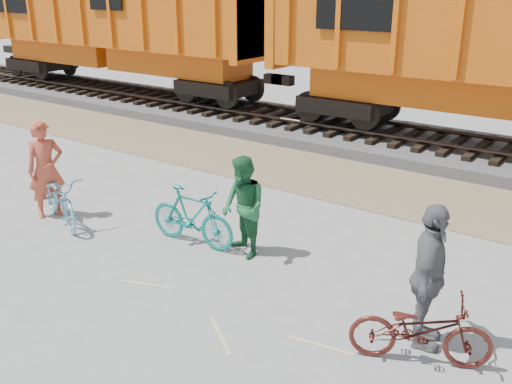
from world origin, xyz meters
TOP-DOWN VIEW (x-y plane):
  - ground at (0.00, 0.00)m, footprint 120.00×120.00m
  - gravel_strip at (0.00, 5.50)m, footprint 120.00×3.00m
  - ballast_bed at (0.00, 9.00)m, footprint 120.00×4.00m
  - track at (0.00, 9.00)m, footprint 120.00×2.60m
  - hopper_car_left at (-12.58, 9.00)m, footprint 14.00×3.13m
  - bicycle_blue at (-4.15, -0.03)m, footprint 2.01×1.29m
  - bicycle_teal at (-1.42, 0.74)m, footprint 1.80×0.62m
  - bicycle_maroon at (3.12, -0.17)m, footprint 1.82×1.25m
  - person_solo at (-4.65, 0.07)m, footprint 0.72×0.84m
  - person_man at (-0.42, 0.94)m, footprint 1.05×0.97m
  - person_woman at (3.02, 0.23)m, footprint 0.73×1.22m

SIDE VIEW (x-z plane):
  - ground at x=0.00m, z-range 0.00..0.00m
  - gravel_strip at x=0.00m, z-range 0.00..0.02m
  - ballast_bed at x=0.00m, z-range 0.00..0.30m
  - bicycle_maroon at x=3.12m, z-range 0.00..0.90m
  - track at x=0.00m, z-range 0.35..0.59m
  - bicycle_blue at x=-4.15m, z-range 0.00..1.00m
  - bicycle_teal at x=-1.42m, z-range 0.00..1.06m
  - person_man at x=-0.42m, z-range 0.00..1.75m
  - person_woman at x=3.02m, z-range 0.00..1.95m
  - person_solo at x=-4.65m, z-range 0.00..1.95m
  - hopper_car_left at x=-12.58m, z-range 0.68..5.33m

